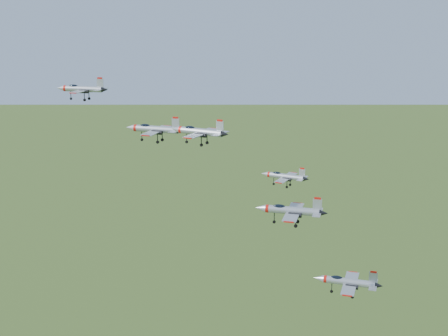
# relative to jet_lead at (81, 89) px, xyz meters

# --- Properties ---
(jet_lead) EXTENTS (12.58, 10.41, 3.36)m
(jet_lead) POSITION_rel_jet_lead_xyz_m (0.00, 0.00, 0.00)
(jet_lead) COLOR #989DA4
(jet_left_high) EXTENTS (12.96, 10.81, 3.47)m
(jet_left_high) POSITION_rel_jet_lead_xyz_m (20.21, -11.98, -6.18)
(jet_left_high) COLOR #989DA4
(jet_right_high) EXTENTS (11.30, 9.62, 3.08)m
(jet_right_high) POSITION_rel_jet_lead_xyz_m (32.70, -26.60, -3.40)
(jet_right_high) COLOR #989DA4
(jet_left_low) EXTENTS (10.28, 8.74, 2.79)m
(jet_left_low) POSITION_rel_jet_lead_xyz_m (46.48, -9.14, -15.58)
(jet_left_low) COLOR #989DA4
(jet_right_low) EXTENTS (13.11, 10.85, 3.50)m
(jet_right_low) POSITION_rel_jet_lead_xyz_m (49.00, -25.69, -17.28)
(jet_right_low) COLOR #989DA4
(jet_trail) EXTENTS (13.71, 11.41, 3.66)m
(jet_trail) POSITION_rel_jet_lead_xyz_m (59.92, -14.77, -35.12)
(jet_trail) COLOR #989DA4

